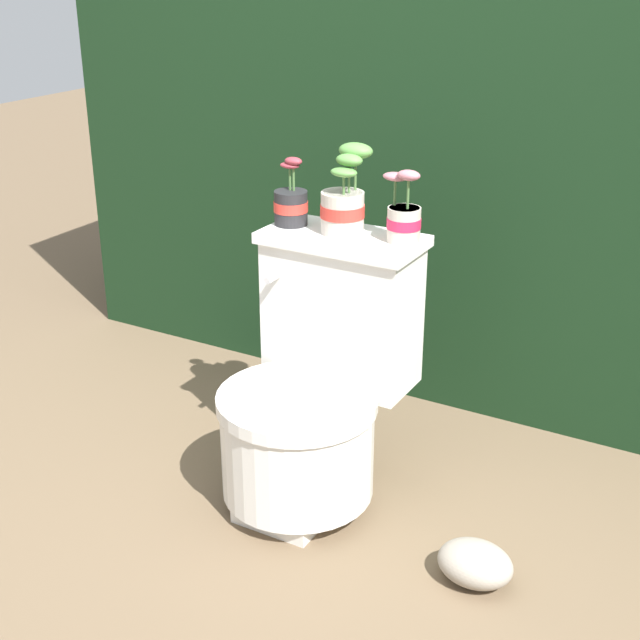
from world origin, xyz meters
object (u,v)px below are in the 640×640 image
Objects in this scene: toilet at (316,389)px; potted_plant_middle at (404,217)px; potted_plant_left at (291,204)px; garden_stone at (475,563)px; potted_plant_midleft at (344,201)px.

potted_plant_middle is at bearing 45.39° from toilet.
potted_plant_left is 1.00× the size of garden_stone.
toilet is at bearing -134.61° from potted_plant_middle.
potted_plant_middle is (0.17, 0.17, 0.47)m from toilet.
garden_stone is at bearing -24.30° from potted_plant_left.
toilet is 3.00× the size of potted_plant_midleft.
potted_plant_middle is (0.17, 0.01, -0.02)m from potted_plant_midleft.
potted_plant_middle reaches higher than potted_plant_left.
potted_plant_left is 0.34m from potted_plant_middle.
potted_plant_midleft reaches higher than toilet.
potted_plant_left is 0.79× the size of potted_plant_midleft.
potted_plant_midleft reaches higher than potted_plant_left.
potted_plant_middle is (0.34, 0.01, 0.01)m from potted_plant_left.
potted_plant_left is 0.97× the size of potted_plant_middle.
potted_plant_midleft reaches higher than garden_stone.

